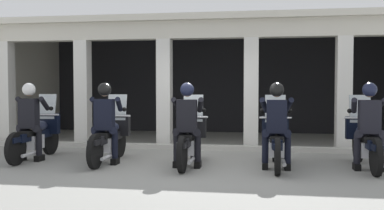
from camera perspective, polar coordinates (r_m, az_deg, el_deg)
The scene contains 13 objects.
ground_plane at distance 11.74m, azimuth 2.24°, elevation -4.99°, with size 80.00×80.00×0.00m, color gray.
station_building at distance 13.08m, azimuth 3.15°, elevation 5.00°, with size 11.95×4.34×3.30m.
kerb_strip at distance 10.51m, azimuth 1.65°, elevation -5.53°, with size 11.45×0.24×0.12m, color #B7B5AD.
motorcycle_far_left at distance 9.76m, azimuth -19.48°, elevation -3.67°, with size 0.62×2.04×1.35m.
police_officer_far_left at distance 9.48m, azimuth -20.34°, elevation -1.21°, with size 0.63×0.61×1.58m.
motorcycle_left at distance 8.99m, azimuth -10.58°, elevation -4.09°, with size 0.62×2.04×1.35m.
police_officer_left at distance 8.69m, azimuth -11.23°, elevation -1.42°, with size 0.63×0.61×1.58m.
motorcycle_center at distance 8.49m, azimuth -0.29°, elevation -4.43°, with size 0.62×2.04×1.35m.
police_officer_center at distance 8.17m, azimuth -0.62°, elevation -1.61°, with size 0.63×0.61×1.58m.
motorcycle_right at distance 8.44m, azimuth 10.85°, elevation -4.51°, with size 0.62×2.04×1.35m.
police_officer_right at distance 8.11m, azimuth 10.93°, elevation -1.68°, with size 0.63×0.61×1.58m.
motorcycle_far_right at distance 8.81m, azimuth 21.56°, elevation -4.35°, with size 0.62×2.04×1.35m.
police_officer_far_right at distance 8.49m, azimuth 22.01°, elevation -1.63°, with size 0.63×0.61×1.58m.
Camera 1 is at (1.35, -8.56, 1.51)m, focal length 41.04 mm.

